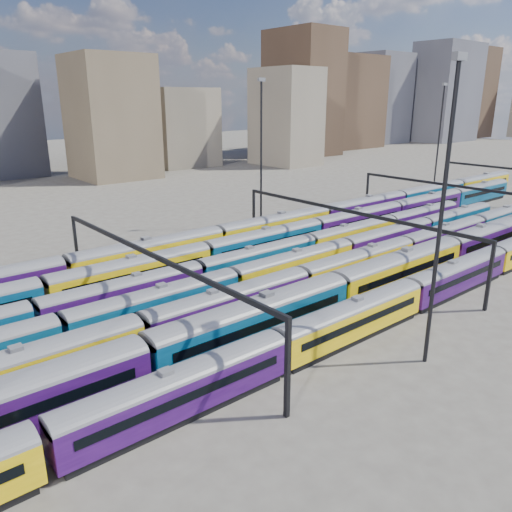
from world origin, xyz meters
TOP-DOWN VIEW (x-y plane):
  - ground at (0.00, 0.00)m, footprint 500.00×500.00m
  - rake_0 at (2.94, -15.00)m, footprint 115.05×2.81m
  - rake_1 at (19.45, -10.00)m, footprint 136.05×3.32m
  - rake_2 at (6.41, -5.00)m, footprint 140.64×2.94m
  - rake_3 at (0.09, 0.00)m, footprint 97.09×2.85m
  - rake_4 at (-11.02, 5.00)m, footprint 113.50×2.77m
  - rake_5 at (14.46, 10.00)m, footprint 125.46×3.06m
  - rake_6 at (10.35, 15.00)m, footprint 156.84×3.27m
  - gantry_1 at (-20.00, 0.00)m, footprint 0.35×40.35m
  - gantry_2 at (10.00, 0.00)m, footprint 0.35×40.35m
  - gantry_3 at (40.00, 0.00)m, footprint 0.35×40.35m
  - mast_2 at (-5.00, -22.00)m, footprint 1.40×0.50m
  - mast_3 at (15.00, 24.00)m, footprint 1.40×0.50m
  - mast_5 at (65.00, 20.00)m, footprint 1.40×0.50m
  - skyline at (104.75, 105.73)m, footprint 399.22×60.48m

SIDE VIEW (x-z plane):
  - ground at x=0.00m, z-range 0.00..0.00m
  - rake_4 at x=-11.02m, z-range 0.12..4.77m
  - rake_0 at x=2.94m, z-range 0.12..4.83m
  - rake_3 at x=0.09m, z-range 0.12..4.90m
  - rake_2 at x=6.41m, z-range 0.12..5.07m
  - rake_5 at x=14.46m, z-range 0.13..5.28m
  - rake_6 at x=10.35m, z-range 0.14..5.67m
  - rake_1 at x=19.45m, z-range 0.14..5.74m
  - gantry_1 at x=-20.00m, z-range 2.78..10.80m
  - gantry_2 at x=10.00m, z-range 2.78..10.80m
  - gantry_3 at x=40.00m, z-range 2.78..10.80m
  - mast_2 at x=-5.00m, z-range 1.17..26.77m
  - mast_3 at x=15.00m, z-range 1.17..26.77m
  - mast_5 at x=65.00m, z-range 1.17..26.77m
  - skyline at x=104.75m, z-range -4.18..45.85m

